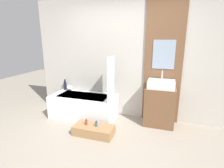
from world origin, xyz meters
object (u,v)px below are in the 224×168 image
(vase_tall_dark, at_px, (65,85))
(sink, at_px, (161,84))
(bottle_soap_primary, at_px, (86,122))
(wooden_step_bench, at_px, (94,130))
(vase_round_light, at_px, (70,88))
(bathtub, at_px, (84,106))
(bottle_soap_secondary, at_px, (96,124))

(vase_tall_dark, bearing_deg, sink, -3.36)
(bottle_soap_primary, bearing_deg, sink, 31.02)
(wooden_step_bench, relative_size, vase_round_light, 5.63)
(bathtub, distance_m, wooden_step_bench, 0.83)
(vase_tall_dark, xyz_separation_m, bottle_soap_primary, (1.00, -0.90, -0.40))
(wooden_step_bench, height_order, bottle_soap_primary, bottle_soap_primary)
(wooden_step_bench, distance_m, vase_tall_dark, 1.56)
(bathtub, relative_size, wooden_step_bench, 1.93)
(sink, xyz_separation_m, bottle_soap_secondary, (-1.07, -0.77, -0.65))
(bottle_soap_secondary, bearing_deg, sink, 35.60)
(wooden_step_bench, xyz_separation_m, sink, (1.13, 0.77, 0.79))
(vase_round_light, bearing_deg, bottle_soap_secondary, -39.37)
(bathtub, distance_m, vase_round_light, 0.64)
(bottle_soap_secondary, bearing_deg, vase_round_light, 140.63)
(vase_tall_dark, bearing_deg, bottle_soap_primary, -42.12)
(vase_round_light, relative_size, bottle_soap_secondary, 1.23)
(bathtub, xyz_separation_m, bottle_soap_secondary, (0.57, -0.63, -0.04))
(sink, height_order, vase_tall_dark, sink)
(vase_round_light, height_order, bottle_soap_secondary, vase_round_light)
(vase_tall_dark, height_order, vase_round_light, vase_tall_dark)
(vase_round_light, height_order, bottle_soap_primary, vase_round_light)
(wooden_step_bench, bearing_deg, vase_round_light, 139.10)
(sink, xyz_separation_m, vase_round_light, (-2.14, 0.10, -0.29))
(bottle_soap_primary, height_order, bottle_soap_secondary, bottle_soap_secondary)
(wooden_step_bench, xyz_separation_m, vase_tall_dark, (-1.15, 0.90, 0.53))
(vase_tall_dark, bearing_deg, vase_round_light, -11.86)
(bottle_soap_primary, bearing_deg, vase_tall_dark, 137.88)
(bathtub, relative_size, bottle_soap_primary, 13.51)
(bathtub, distance_m, bottle_soap_primary, 0.73)
(bottle_soap_secondary, bearing_deg, bottle_soap_primary, 180.00)
(bathtub, distance_m, sink, 1.76)
(vase_tall_dark, xyz_separation_m, vase_round_light, (0.14, -0.03, -0.04))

